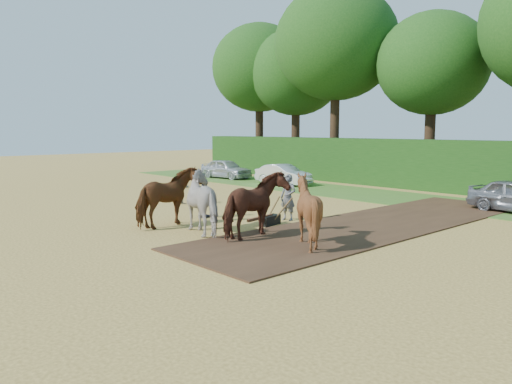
{
  "coord_description": "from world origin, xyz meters",
  "views": [
    {
      "loc": [
        12.29,
        -9.02,
        3.63
      ],
      "look_at": [
        -0.76,
        2.78,
        1.4
      ],
      "focal_mm": 35.0,
      "sensor_mm": 36.0,
      "label": 1
    }
  ],
  "objects_px": {
    "spectator_near": "(181,188)",
    "spectator_far": "(204,198)",
    "plough_team": "(234,203)",
    "parked_cars": "(475,192)"
  },
  "relations": [
    {
      "from": "spectator_far",
      "to": "parked_cars",
      "type": "bearing_deg",
      "value": -51.99
    },
    {
      "from": "spectator_near",
      "to": "plough_team",
      "type": "xyz_separation_m",
      "value": [
        7.14,
        -2.62,
        0.32
      ]
    },
    {
      "from": "spectator_near",
      "to": "parked_cars",
      "type": "distance_m",
      "value": 13.87
    },
    {
      "from": "spectator_far",
      "to": "parked_cars",
      "type": "distance_m",
      "value": 12.7
    },
    {
      "from": "spectator_far",
      "to": "plough_team",
      "type": "height_order",
      "value": "plough_team"
    },
    {
      "from": "plough_team",
      "to": "parked_cars",
      "type": "height_order",
      "value": "plough_team"
    },
    {
      "from": "spectator_near",
      "to": "spectator_far",
      "type": "distance_m",
      "value": 3.96
    },
    {
      "from": "plough_team",
      "to": "parked_cars",
      "type": "distance_m",
      "value": 12.67
    },
    {
      "from": "parked_cars",
      "to": "spectator_near",
      "type": "bearing_deg",
      "value": -135.33
    },
    {
      "from": "plough_team",
      "to": "parked_cars",
      "type": "xyz_separation_m",
      "value": [
        2.73,
        12.37,
        -0.4
      ]
    }
  ]
}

